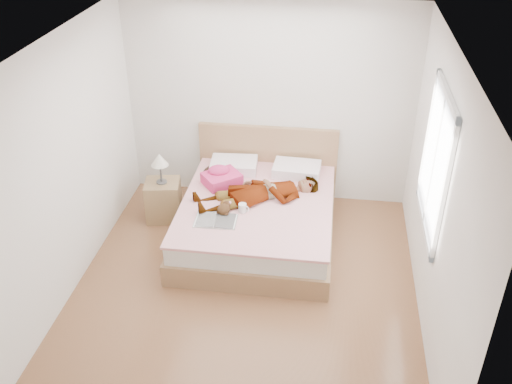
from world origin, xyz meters
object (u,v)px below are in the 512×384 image
Objects in this scene: nightstand at (163,197)px; phone at (223,165)px; woman at (259,190)px; towel at (221,177)px; bed at (258,214)px; coffee_mug at (243,208)px; magazine at (216,221)px; plush_toy at (224,208)px.

phone is at bearing 17.84° from nightstand.
woman is at bearing -64.61° from phone.
woman is 2.81× the size of towel.
phone is at bearing 139.89° from bed.
bed is at bearing -66.06° from phone.
phone is 0.66× the size of coffee_mug.
magazine is (-0.41, -0.57, -0.10)m from woman.
coffee_mug is 0.61× the size of plush_toy.
coffee_mug is (-0.13, -0.32, 0.29)m from bed.
bed reaches higher than coffee_mug.
nightstand is at bearing -123.62° from woman.
bed reaches higher than phone.
coffee_mug is (0.36, -0.59, -0.04)m from towel.
magazine is 0.35m from coffee_mug.
coffee_mug is at bearing 15.57° from plush_toy.
phone is 0.99m from magazine.
nightstand reaches higher than magazine.
bed is 3.83× the size of towel.
bed reaches higher than plush_toy.
woman is 0.37m from coffee_mug.
woman is at bearing -7.67° from nightstand.
magazine is (0.10, -0.82, -0.08)m from towel.
nightstand is at bearing 147.83° from plush_toy.
plush_toy is at bearing -67.08° from woman.
woman is 6.72× the size of plush_toy.
coffee_mug is (0.36, -0.74, -0.12)m from phone.
towel is 0.70m from coffee_mug.
nightstand is (-0.73, -0.23, -0.38)m from phone.
bed is (0.49, -0.41, -0.41)m from phone.
towel is (-0.00, -0.14, -0.08)m from phone.
bed is 15.05× the size of coffee_mug.
woman is at bearing 67.26° from coffee_mug.
towel is at bearing 103.96° from plush_toy.
plush_toy is at bearing -131.32° from bed.
towel is at bearing 96.76° from magazine.
woman is at bearing -27.06° from towel.
nightstand is (-1.23, 0.17, -0.31)m from woman.
woman is 16.69× the size of phone.
magazine is at bearing -83.24° from towel.
magazine is at bearing -61.55° from woman.
phone is at bearing 88.56° from towel.
woman is 11.06× the size of coffee_mug.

